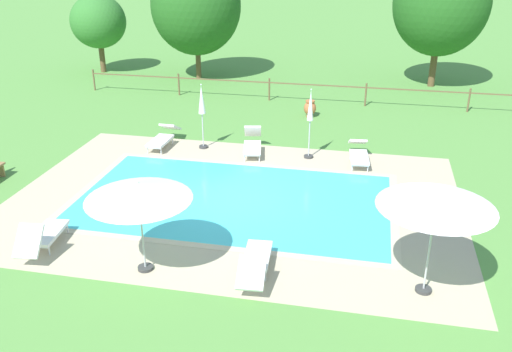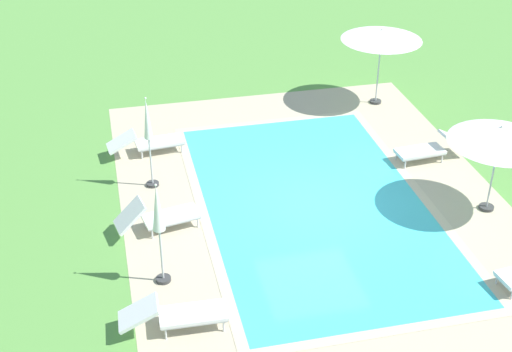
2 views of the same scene
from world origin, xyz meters
TOP-DOWN VIEW (x-y plane):
  - ground_plane at (0.00, 0.00)m, footprint 160.00×160.00m
  - pool_deck_paving at (0.00, 0.00)m, footprint 13.12×9.32m
  - swimming_pool_water at (0.00, 0.00)m, footprint 9.03×5.23m
  - pool_coping_rim at (0.00, 0.00)m, footprint 9.51×5.71m
  - sun_lounger_north_near_steps at (-0.26, 3.81)m, footprint 0.97×2.03m
  - sun_lounger_north_far at (3.47, 3.70)m, footprint 0.82×2.13m
  - sun_lounger_north_end at (-3.63, 3.84)m, footprint 0.67×2.08m
  - sun_lounger_south_mid at (1.43, -3.67)m, footprint 0.76×2.10m
  - patio_umbrella_open_foreground at (5.18, -3.57)m, footprint 2.44×2.44m
  - patio_umbrella_open_by_bench at (-1.13, -4.02)m, footprint 2.39×2.39m
  - patio_umbrella_closed_row_west at (1.75, 3.78)m, footprint 0.32×0.32m
  - patio_umbrella_closed_row_mid_west at (-2.13, 3.95)m, footprint 0.32×0.32m

SIDE VIEW (x-z plane):
  - ground_plane at x=0.00m, z-range 0.00..0.00m
  - pool_deck_paving at x=0.00m, z-range 0.00..0.01m
  - swimming_pool_water at x=0.00m, z-range 0.00..0.01m
  - pool_coping_rim at x=0.00m, z-range 0.01..0.01m
  - sun_lounger_north_far at x=3.47m, z-range 0.00..0.70m
  - sun_lounger_north_end at x=-3.63m, z-range -0.01..0.72m
  - sun_lounger_south_mid at x=1.43m, z-range -0.01..0.73m
  - sun_lounger_north_near_steps at x=-0.26m, z-range -0.07..0.83m
  - patio_umbrella_closed_row_west at x=1.75m, z-range 0.36..2.83m
  - patio_umbrella_closed_row_mid_west at x=-2.13m, z-range 0.41..2.80m
  - patio_umbrella_open_by_bench at x=-1.13m, z-range 0.89..3.15m
  - patio_umbrella_open_foreground at x=5.18m, z-range 1.01..3.44m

